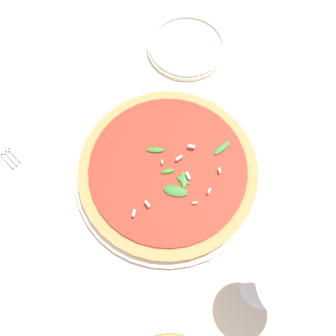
# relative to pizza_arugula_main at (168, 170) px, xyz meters

# --- Properties ---
(ground_plane) EXTENTS (6.00, 6.00, 0.00)m
(ground_plane) POSITION_rel_pizza_arugula_main_xyz_m (0.04, 0.03, -0.02)
(ground_plane) COLOR beige
(pizza_arugula_main) EXTENTS (0.36, 0.36, 0.05)m
(pizza_arugula_main) POSITION_rel_pizza_arugula_main_xyz_m (0.00, 0.00, 0.00)
(pizza_arugula_main) COLOR silver
(pizza_arugula_main) RESTS_ON ground_plane
(wine_glass) EXTENTS (0.09, 0.09, 0.15)m
(wine_glass) POSITION_rel_pizza_arugula_main_xyz_m (0.27, 0.01, 0.09)
(wine_glass) COLOR white
(wine_glass) RESTS_ON ground_plane
(side_plate_white) EXTENTS (0.18, 0.18, 0.02)m
(side_plate_white) POSITION_rel_pizza_arugula_main_xyz_m (-0.22, 0.21, -0.01)
(side_plate_white) COLOR silver
(side_plate_white) RESTS_ON ground_plane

